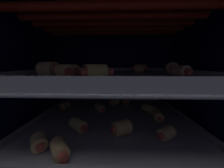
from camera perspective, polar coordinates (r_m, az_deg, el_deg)
The scene contains 31 objects.
ground_plane at distance 42.24cm, azimuth -0.04°, elevation -31.47°, with size 55.21×42.47×1.20cm, color #0C1138.
oven_wall_back at distance 52.71cm, azimuth 0.62°, elevation 2.22°, with size 55.21×1.20×40.37cm, color #0C1138.
oven_wall_left at distance 42.78cm, azimuth -39.20°, elevation -1.95°, with size 1.20×40.07×40.37cm, color #0C1138.
oven_wall_right at distance 41.58cm, azimuth 40.48°, elevation -2.38°, with size 1.20×40.07×40.37cm, color #0C1138.
oven_ceiling at distance 34.35cm, azimuth -0.06°, elevation 33.32°, with size 55.21×42.47×1.20cm, color #0C1138.
heating_element at distance 33.41cm, azimuth -0.05°, elevation 29.19°, with size 42.25×19.39×1.76cm.
oven_rack_lower at distance 36.26cm, azimuth -0.05°, elevation -19.28°, with size 50.20×39.26×0.51cm.
baking_tray_lower at distance 35.84cm, azimuth -0.05°, elevation -18.09°, with size 44.90×35.99×2.28cm.
pig_in_blanket_lower_0 at distance 45.28cm, azimuth 1.05°, elevation -9.23°, with size 4.91×4.74×3.12cm.
pig_in_blanket_lower_1 at distance 29.69cm, azimuth 26.44°, elevation -21.89°, with size 4.88×4.02×2.66cm.
pig_in_blanket_lower_2 at distance 30.93cm, azimuth -17.19°, elevation -19.61°, with size 5.56×4.83×2.90cm.
pig_in_blanket_lower_3 at distance 40.50cm, azimuth 18.69°, elevation -12.26°, with size 4.85×5.26×3.01cm.
pig_in_blanket_lower_4 at distance 28.29cm, azimuth 5.12°, elevation -21.68°, with size 5.57×4.72×3.35cm.
pig_in_blanket_lower_5 at distance 37.01cm, azimuth 22.99°, elevation -15.02°, with size 3.23×5.14×2.67cm.
pig_in_blanket_lower_6 at distance 25.26cm, azimuth -25.59°, elevation -28.04°, with size 5.09×5.65×2.69cm.
pig_in_blanket_lower_7 at distance 47.90cm, azimuth 7.54°, elevation -8.35°, with size 3.67×5.47×2.91cm.
pig_in_blanket_lower_8 at distance 28.65cm, azimuth -33.63°, elevation -23.68°, with size 4.24×4.49×2.80cm.
pig_in_blanket_lower_9 at distance 40.50cm, azimuth -6.49°, elevation -12.09°, with size 4.34×5.22×2.59cm.
pig_in_blanket_lower_10 at distance 45.56cm, azimuth -23.26°, elevation -10.21°, with size 3.54×4.81×2.74cm.
oven_rack_upper at distance 31.84cm, azimuth -0.05°, elevation 2.85°, with size 50.33×39.26×0.64cm.
baking_tray_upper at distance 31.73cm, azimuth -0.05°, elevation 4.51°, with size 44.90×35.99×2.23cm.
pig_in_blanket_upper_0 at distance 45.83cm, azimuth 15.01°, elevation 8.18°, with size 5.65×3.12×2.80cm.
pig_in_blanket_upper_1 at distance 37.74cm, azimuth 28.60°, elevation 7.38°, with size 4.12×4.57×3.36cm.
pig_in_blanket_upper_2 at distance 23.93cm, azimuth -23.50°, elevation 6.13°, with size 4.32×3.96×2.74cm.
pig_in_blanket_upper_3 at distance 39.83cm, azimuth -13.04°, elevation 8.05°, with size 4.57×5.95×2.84cm.
pig_in_blanket_upper_4 at distance 19.72cm, azimuth -7.96°, elevation 6.22°, with size 5.57×3.90×2.76cm.
pig_in_blanket_upper_5 at distance 42.61cm, azimuth -21.81°, elevation 7.58°, with size 4.02×5.71×2.66cm.
pig_in_blanket_upper_6 at distance 28.27cm, azimuth -19.56°, elevation 6.83°, with size 3.93×4.62×2.70cm.
pig_in_blanket_upper_7 at distance 28.65cm, azimuth 32.24°, elevation 5.70°, with size 2.99×5.06×2.50cm.
pig_in_blanket_upper_8 at distance 38.73cm, azimuth 13.59°, elevation 7.81°, with size 4.99×2.94×2.61cm.
pig_in_blanket_upper_9 at distance 28.76cm, azimuth -30.07°, elevation 6.70°, with size 5.55×4.30×3.29cm.
Camera 1 is at (0.94, -31.57, 27.46)cm, focal length 17.58 mm.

